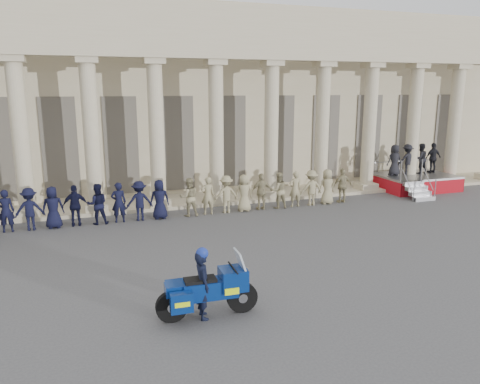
% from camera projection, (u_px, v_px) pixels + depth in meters
% --- Properties ---
extents(ground, '(90.00, 90.00, 0.00)m').
position_uv_depth(ground, '(252.00, 272.00, 13.29)').
color(ground, '#454547').
rests_on(ground, ground).
extents(building, '(40.00, 12.50, 9.00)m').
position_uv_depth(building, '(160.00, 99.00, 25.92)').
color(building, tan).
rests_on(building, ground).
extents(officer_rank, '(20.99, 0.60, 1.58)m').
position_uv_depth(officer_rank, '(114.00, 203.00, 17.98)').
color(officer_rank, black).
rests_on(officer_rank, ground).
extents(reviewing_stand, '(3.80, 3.75, 2.33)m').
position_uv_depth(reviewing_stand, '(414.00, 166.00, 23.86)').
color(reviewing_stand, gray).
rests_on(reviewing_stand, ground).
extents(motorcycle, '(2.36, 0.97, 1.51)m').
position_uv_depth(motorcycle, '(208.00, 290.00, 10.54)').
color(motorcycle, black).
rests_on(motorcycle, ground).
extents(rider, '(0.40, 0.59, 1.67)m').
position_uv_depth(rider, '(203.00, 283.00, 10.46)').
color(rider, black).
rests_on(rider, ground).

